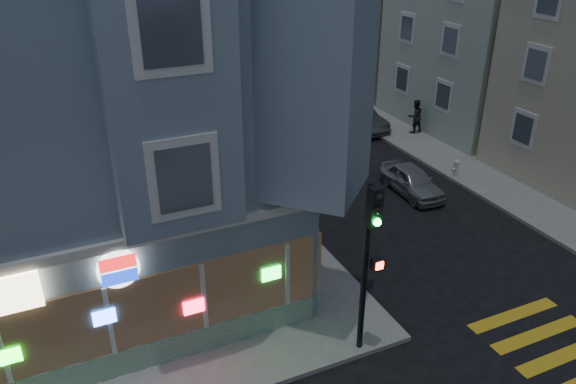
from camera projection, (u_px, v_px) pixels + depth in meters
sidewalk_ne at (467, 81)px, 40.48m from camera, size 24.00×42.00×0.15m
corner_building at (16, 97)px, 17.34m from camera, size 14.60×14.60×11.40m
row_house_b at (516, 24)px, 31.11m from camera, size 12.00×8.60×10.50m
row_house_c at (417, 15)px, 38.77m from camera, size 12.00×8.60×9.00m
utility_pole at (328, 22)px, 35.10m from camera, size 2.20×0.30×9.00m
street_tree_near at (291, 21)px, 40.44m from camera, size 3.00×3.00×5.30m
street_tree_far at (251, 6)px, 46.95m from camera, size 3.00×3.00×5.30m
pedestrian_a at (415, 116)px, 30.38m from camera, size 0.90×0.70×1.83m
pedestrian_b at (343, 97)px, 33.74m from camera, size 1.07×0.72×1.69m
parked_car_a at (412, 180)px, 24.15m from camera, size 1.58×3.61×1.21m
parked_car_b at (358, 117)px, 31.41m from camera, size 1.86×4.29×1.37m
parked_car_c at (300, 95)px, 35.23m from camera, size 2.11×4.93×1.42m
parked_car_d at (255, 78)px, 39.13m from camera, size 2.41×4.52×1.21m
traffic_signal at (370, 243)px, 13.96m from camera, size 0.58×0.56×5.03m
fire_hydrant at (456, 168)px, 25.45m from camera, size 0.47×0.27×0.81m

